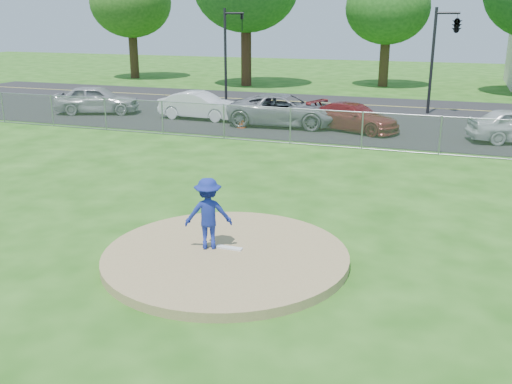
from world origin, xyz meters
TOP-DOWN VIEW (x-y plane):
  - ground at (0.00, 10.00)m, footprint 120.00×120.00m
  - pitchers_mound at (0.00, 0.00)m, footprint 5.40×5.40m
  - pitching_rubber at (0.00, 0.20)m, footprint 0.60×0.15m
  - chain_link_fence at (0.00, 12.00)m, footprint 40.00×0.06m
  - parking_lot at (0.00, 16.50)m, footprint 50.00×8.00m
  - street at (0.00, 24.00)m, footprint 60.00×7.00m
  - traffic_signal_left at (-8.76, 22.00)m, footprint 1.28×0.20m
  - traffic_signal_center at (3.97, 22.00)m, footprint 1.42×2.48m
  - pitcher at (-0.45, 0.12)m, footprint 1.20×0.97m
  - traffic_cone at (-5.18, 14.68)m, footprint 0.38×0.38m
  - parked_car_silver at (-14.18, 15.98)m, footprint 4.84×3.23m
  - parked_car_white at (-8.11, 16.23)m, footprint 4.31×1.66m
  - parked_car_gray at (-3.42, 15.87)m, footprint 5.60×2.87m
  - parked_car_darkred at (0.01, 15.68)m, footprint 4.75×3.18m

SIDE VIEW (x-z plane):
  - ground at x=0.00m, z-range 0.00..0.00m
  - street at x=0.00m, z-range 0.00..0.01m
  - parking_lot at x=0.00m, z-range 0.00..0.01m
  - pitchers_mound at x=0.00m, z-range 0.00..0.20m
  - pitching_rubber at x=0.00m, z-range 0.20..0.24m
  - traffic_cone at x=-5.18m, z-range 0.01..0.74m
  - parked_car_darkred at x=0.01m, z-range 0.01..1.29m
  - parked_car_white at x=-8.11m, z-range 0.01..1.41m
  - chain_link_fence at x=0.00m, z-range 0.00..1.50m
  - parked_car_gray at x=-3.42m, z-range 0.01..1.52m
  - parked_car_silver at x=-14.18m, z-range 0.01..1.54m
  - pitcher at x=-0.45m, z-range 0.20..1.81m
  - traffic_signal_left at x=-8.76m, z-range 0.56..6.16m
  - traffic_signal_center at x=3.97m, z-range 1.81..7.41m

